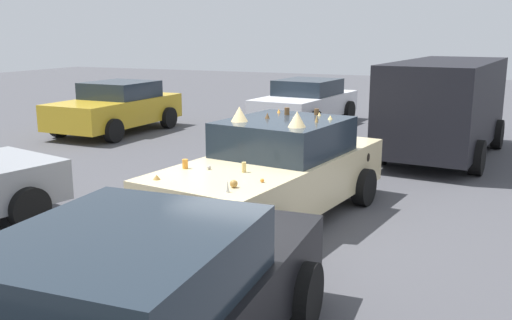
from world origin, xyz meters
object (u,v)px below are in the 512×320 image
object	(u,v)px
parked_van_far_right	(445,103)
parked_sedan_row_back_center	(306,102)
art_car_decorated	(276,171)
parked_sedan_behind_right	(117,107)
parked_sedan_far_left	(146,303)

from	to	relation	value
parked_van_far_right	parked_sedan_row_back_center	bearing A→B (deg)	-119.05
art_car_decorated	parked_sedan_behind_right	xyz separation A→B (m)	(5.32, 7.08, -0.02)
parked_sedan_behind_right	parked_sedan_row_back_center	bearing A→B (deg)	128.44
parked_van_far_right	parked_sedan_row_back_center	xyz separation A→B (m)	(3.00, 4.39, -0.51)
art_car_decorated	parked_sedan_far_left	distance (m)	4.47
parked_van_far_right	parked_sedan_far_left	bearing A→B (deg)	-1.15
parked_sedan_far_left	parked_sedan_row_back_center	bearing A→B (deg)	10.56
parked_van_far_right	parked_sedan_far_left	xyz separation A→B (m)	(-10.18, 1.16, -0.50)
parked_van_far_right	parked_sedan_far_left	world-z (taller)	parked_van_far_right
art_car_decorated	parked_sedan_behind_right	bearing A→B (deg)	-118.90
parked_van_far_right	parked_sedan_behind_right	bearing A→B (deg)	-81.87
parked_van_far_right	parked_sedan_behind_right	world-z (taller)	parked_van_far_right
parked_van_far_right	parked_sedan_behind_right	size ratio (longest dim) A/B	1.27
parked_van_far_right	parked_sedan_row_back_center	size ratio (longest dim) A/B	1.19
parked_sedan_row_back_center	parked_sedan_far_left	xyz separation A→B (m)	(-13.18, -3.24, 0.01)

